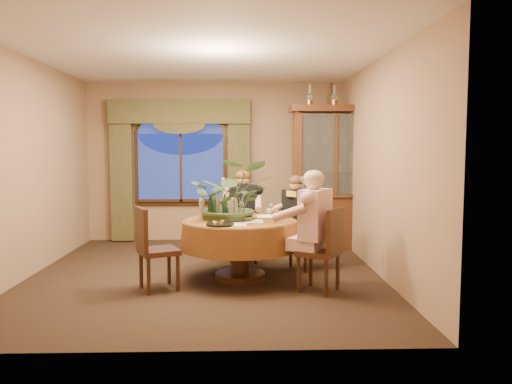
{
  "coord_description": "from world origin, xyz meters",
  "views": [
    {
      "loc": [
        0.47,
        -6.42,
        1.64
      ],
      "look_at": [
        0.65,
        -0.25,
        1.1
      ],
      "focal_mm": 35.0,
      "sensor_mm": 36.0,
      "label": 1
    }
  ],
  "objects_px": {
    "chair_right": "(318,250)",
    "person_scarf": "(297,222)",
    "chair_back_right": "(308,234)",
    "stoneware_vase": "(233,208)",
    "chair_front_left": "(159,249)",
    "wine_bottle_3": "(225,207)",
    "centerpiece_plant": "(232,169)",
    "wine_bottle_2": "(202,206)",
    "wine_bottle_4": "(211,207)",
    "china_cabinet": "(333,178)",
    "wine_bottle_1": "(214,205)",
    "oil_lamp_left": "(309,95)",
    "oil_lamp_center": "(334,95)",
    "person_pink": "(315,231)",
    "person_back": "(243,216)",
    "oil_lamp_right": "(359,95)",
    "olive_bowl": "(246,219)",
    "wine_bottle_0": "(219,206)",
    "dining_table": "(240,249)",
    "chair_back": "(244,228)"
  },
  "relations": [
    {
      "from": "oil_lamp_center",
      "to": "person_pink",
      "type": "distance_m",
      "value": 3.13
    },
    {
      "from": "dining_table",
      "to": "wine_bottle_4",
      "type": "bearing_deg",
      "value": -174.85
    },
    {
      "from": "chair_front_left",
      "to": "centerpiece_plant",
      "type": "bearing_deg",
      "value": 97.37
    },
    {
      "from": "oil_lamp_right",
      "to": "stoneware_vase",
      "type": "relative_size",
      "value": 1.26
    },
    {
      "from": "person_back",
      "to": "wine_bottle_4",
      "type": "relative_size",
      "value": 4.04
    },
    {
      "from": "wine_bottle_1",
      "to": "wine_bottle_2",
      "type": "bearing_deg",
      "value": -134.83
    },
    {
      "from": "person_pink",
      "to": "chair_right",
      "type": "bearing_deg",
      "value": -108.54
    },
    {
      "from": "oil_lamp_left",
      "to": "centerpiece_plant",
      "type": "xyz_separation_m",
      "value": [
        -1.22,
        -1.85,
        -1.11
      ]
    },
    {
      "from": "dining_table",
      "to": "person_scarf",
      "type": "height_order",
      "value": "person_scarf"
    },
    {
      "from": "oil_lamp_center",
      "to": "wine_bottle_3",
      "type": "distance_m",
      "value": 3.07
    },
    {
      "from": "chair_back_right",
      "to": "stoneware_vase",
      "type": "bearing_deg",
      "value": 82.64
    },
    {
      "from": "dining_table",
      "to": "china_cabinet",
      "type": "height_order",
      "value": "china_cabinet"
    },
    {
      "from": "china_cabinet",
      "to": "chair_back",
      "type": "xyz_separation_m",
      "value": [
        -1.47,
        -0.94,
        -0.68
      ]
    },
    {
      "from": "chair_right",
      "to": "chair_front_left",
      "type": "height_order",
      "value": "same"
    },
    {
      "from": "chair_back_right",
      "to": "wine_bottle_2",
      "type": "height_order",
      "value": "wine_bottle_2"
    },
    {
      "from": "centerpiece_plant",
      "to": "wine_bottle_3",
      "type": "xyz_separation_m",
      "value": [
        -0.09,
        -0.15,
        -0.47
      ]
    },
    {
      "from": "dining_table",
      "to": "olive_bowl",
      "type": "relative_size",
      "value": 8.66
    },
    {
      "from": "chair_back_right",
      "to": "centerpiece_plant",
      "type": "bearing_deg",
      "value": 83.22
    },
    {
      "from": "oil_lamp_left",
      "to": "oil_lamp_right",
      "type": "distance_m",
      "value": 0.81
    },
    {
      "from": "person_pink",
      "to": "wine_bottle_0",
      "type": "height_order",
      "value": "person_pink"
    },
    {
      "from": "chair_right",
      "to": "olive_bowl",
      "type": "bearing_deg",
      "value": 92.3
    },
    {
      "from": "oil_lamp_right",
      "to": "chair_back",
      "type": "xyz_separation_m",
      "value": [
        -1.88,
        -0.94,
        -2.02
      ]
    },
    {
      "from": "person_pink",
      "to": "olive_bowl",
      "type": "xyz_separation_m",
      "value": [
        -0.79,
        0.44,
        0.08
      ]
    },
    {
      "from": "chair_back",
      "to": "centerpiece_plant",
      "type": "relative_size",
      "value": 0.86
    },
    {
      "from": "china_cabinet",
      "to": "oil_lamp_right",
      "type": "bearing_deg",
      "value": 0.0
    },
    {
      "from": "china_cabinet",
      "to": "wine_bottle_1",
      "type": "height_order",
      "value": "china_cabinet"
    },
    {
      "from": "oil_lamp_center",
      "to": "person_pink",
      "type": "xyz_separation_m",
      "value": [
        -0.66,
        -2.47,
        -1.8
      ]
    },
    {
      "from": "wine_bottle_2",
      "to": "wine_bottle_4",
      "type": "xyz_separation_m",
      "value": [
        0.12,
        -0.11,
        0.0
      ]
    },
    {
      "from": "chair_right",
      "to": "person_scarf",
      "type": "height_order",
      "value": "person_scarf"
    },
    {
      "from": "chair_back_right",
      "to": "chair_front_left",
      "type": "relative_size",
      "value": 1.0
    },
    {
      "from": "oil_lamp_left",
      "to": "chair_back",
      "type": "distance_m",
      "value": 2.47
    },
    {
      "from": "wine_bottle_3",
      "to": "wine_bottle_1",
      "type": "bearing_deg",
      "value": 120.18
    },
    {
      "from": "chair_right",
      "to": "wine_bottle_3",
      "type": "xyz_separation_m",
      "value": [
        -1.08,
        0.52,
        0.44
      ]
    },
    {
      "from": "centerpiece_plant",
      "to": "wine_bottle_3",
      "type": "bearing_deg",
      "value": -120.13
    },
    {
      "from": "chair_back",
      "to": "centerpiece_plant",
      "type": "distance_m",
      "value": 1.29
    },
    {
      "from": "chair_front_left",
      "to": "wine_bottle_3",
      "type": "bearing_deg",
      "value": 92.05
    },
    {
      "from": "chair_back_right",
      "to": "oil_lamp_left",
      "type": "bearing_deg",
      "value": -37.38
    },
    {
      "from": "person_pink",
      "to": "person_scarf",
      "type": "distance_m",
      "value": 1.1
    },
    {
      "from": "chair_front_left",
      "to": "person_scarf",
      "type": "height_order",
      "value": "person_scarf"
    },
    {
      "from": "china_cabinet",
      "to": "wine_bottle_3",
      "type": "relative_size",
      "value": 7.05
    },
    {
      "from": "olive_bowl",
      "to": "wine_bottle_4",
      "type": "distance_m",
      "value": 0.46
    },
    {
      "from": "chair_back_right",
      "to": "stoneware_vase",
      "type": "xyz_separation_m",
      "value": [
        -1.02,
        -0.42,
        0.41
      ]
    },
    {
      "from": "person_scarf",
      "to": "chair_right",
      "type": "bearing_deg",
      "value": 149.8
    },
    {
      "from": "chair_back_right",
      "to": "person_back",
      "type": "xyz_separation_m",
      "value": [
        -0.89,
        0.44,
        0.19
      ]
    },
    {
      "from": "chair_front_left",
      "to": "person_back",
      "type": "distance_m",
      "value": 1.73
    },
    {
      "from": "olive_bowl",
      "to": "wine_bottle_1",
      "type": "distance_m",
      "value": 0.53
    },
    {
      "from": "oil_lamp_center",
      "to": "person_back",
      "type": "relative_size",
      "value": 0.26
    },
    {
      "from": "oil_lamp_left",
      "to": "olive_bowl",
      "type": "relative_size",
      "value": 1.95
    },
    {
      "from": "person_back",
      "to": "person_scarf",
      "type": "distance_m",
      "value": 0.85
    },
    {
      "from": "chair_right",
      "to": "wine_bottle_1",
      "type": "height_order",
      "value": "wine_bottle_1"
    }
  ]
}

